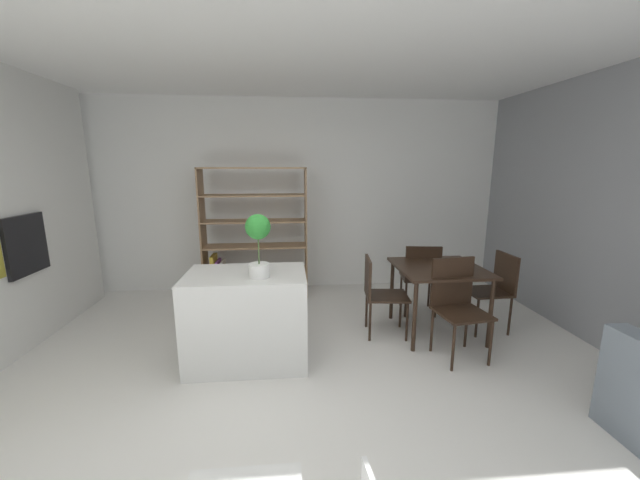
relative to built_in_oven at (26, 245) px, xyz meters
The scene contains 12 objects.
ground_plane 3.04m from the built_in_oven, 24.93° to the right, with size 9.17×9.17×0.00m, color silver.
ceiling_slab 3.35m from the built_in_oven, 24.93° to the right, with size 6.67×5.77×0.06m.
back_partition 3.08m from the built_in_oven, 32.78° to the left, with size 6.67×0.06×2.83m, color white.
built_in_oven is the anchor object (origin of this frame).
kitchen_island 2.40m from the built_in_oven, 13.53° to the right, with size 1.12×0.71×0.88m, color silver.
potted_plant_on_island 2.49m from the built_in_oven, 15.54° to the right, with size 0.22×0.22×0.57m.
open_bookshelf 2.47m from the built_in_oven, 30.48° to the left, with size 1.46×0.36×1.85m.
dining_table 4.34m from the built_in_oven, ahead, with size 0.93×0.93×0.77m.
dining_chair_island_side 3.68m from the built_in_oven, ahead, with size 0.50×0.45×0.88m.
dining_chair_window_side 5.03m from the built_in_oven, ahead, with size 0.46×0.42×0.90m.
dining_chair_near 4.37m from the built_in_oven, ahead, with size 0.51×0.49×0.98m.
dining_chair_far 4.35m from the built_in_oven, ahead, with size 0.49×0.48×0.92m.
Camera 1 is at (0.08, -2.62, 1.87)m, focal length 20.20 mm.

